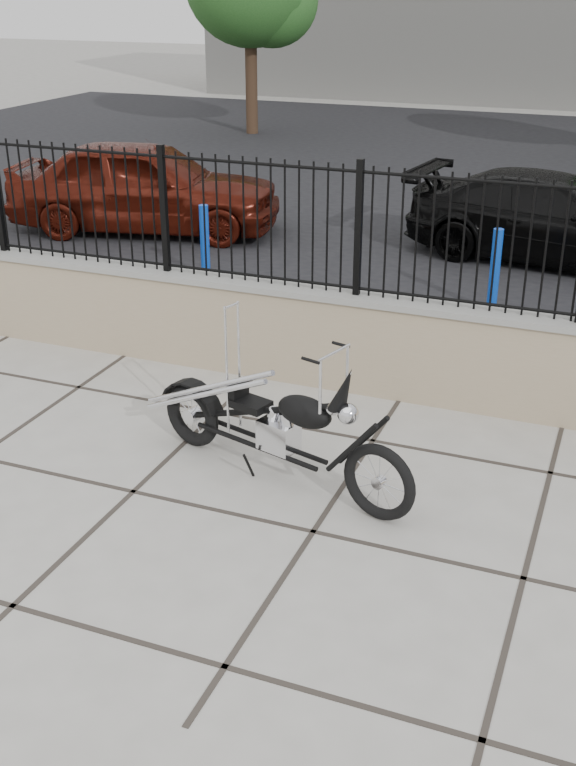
# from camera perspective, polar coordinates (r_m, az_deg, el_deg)

# --- Properties ---
(ground_plane) EXTENTS (90.00, 90.00, 0.00)m
(ground_plane) POSITION_cam_1_polar(r_m,az_deg,el_deg) (7.15, -9.82, -6.85)
(ground_plane) COLOR #99968E
(ground_plane) RESTS_ON ground
(parking_lot) EXTENTS (30.00, 30.00, 0.00)m
(parking_lot) POSITION_cam_1_polar(r_m,az_deg,el_deg) (18.33, 10.94, 12.52)
(parking_lot) COLOR black
(parking_lot) RESTS_ON ground
(retaining_wall) EXTENTS (14.00, 0.36, 0.96)m
(retaining_wall) POSITION_cam_1_polar(r_m,az_deg,el_deg) (8.93, -1.86, 3.53)
(retaining_wall) COLOR gray
(retaining_wall) RESTS_ON ground_plane
(iron_fence) EXTENTS (14.00, 0.08, 1.20)m
(iron_fence) POSITION_cam_1_polar(r_m,az_deg,el_deg) (8.60, -1.96, 10.25)
(iron_fence) COLOR black
(iron_fence) RESTS_ON retaining_wall
(chopper_motorcycle) EXTENTS (2.36, 1.05, 1.40)m
(chopper_motorcycle) POSITION_cam_1_polar(r_m,az_deg,el_deg) (6.92, -0.92, -0.96)
(chopper_motorcycle) COLOR black
(chopper_motorcycle) RESTS_ON ground_plane
(car_red) EXTENTS (4.45, 2.56, 1.42)m
(car_red) POSITION_cam_1_polar(r_m,az_deg,el_deg) (14.35, -9.09, 12.30)
(car_red) COLOR #4C130A
(car_red) RESTS_ON parking_lot
(car_black) EXTENTS (4.31, 2.22, 1.20)m
(car_black) POSITION_cam_1_polar(r_m,az_deg,el_deg) (13.17, 16.66, 9.98)
(car_black) COLOR black
(car_black) RESTS_ON parking_lot
(bollard_a) EXTENTS (0.12, 0.12, 1.00)m
(bollard_a) POSITION_cam_1_polar(r_m,az_deg,el_deg) (11.83, -5.32, 8.85)
(bollard_a) COLOR blue
(bollard_a) RESTS_ON ground_plane
(bollard_b) EXTENTS (0.15, 0.15, 1.01)m
(bollard_b) POSITION_cam_1_polar(r_m,az_deg,el_deg) (10.91, 13.03, 6.98)
(bollard_b) COLOR blue
(bollard_b) RESTS_ON ground_plane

